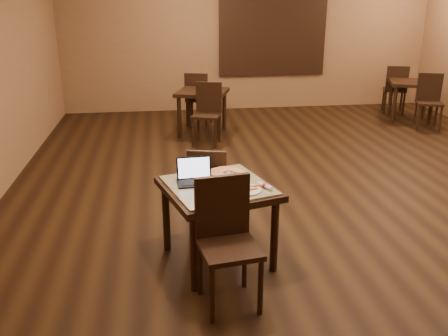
{
  "coord_description": "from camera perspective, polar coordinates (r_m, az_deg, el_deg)",
  "views": [
    {
      "loc": [
        -2.02,
        -5.35,
        2.34
      ],
      "look_at": [
        -1.44,
        -1.25,
        0.85
      ],
      "focal_mm": 38.0,
      "sensor_mm": 36.0,
      "label": 1
    }
  ],
  "objects": [
    {
      "name": "spatula",
      "position": [
        4.46,
        0.68,
        -0.55
      ],
      "size": [
        0.23,
        0.23,
        0.01
      ],
      "primitive_type": "cube",
      "rotation": [
        0.0,
        0.0,
        0.8
      ],
      "color": "silver",
      "rests_on": "pizza_whole"
    },
    {
      "name": "other_table_a",
      "position": [
        10.25,
        21.67,
        8.93
      ],
      "size": [
        1.08,
        1.08,
        0.79
      ],
      "rotation": [
        0.0,
        0.0,
        -0.35
      ],
      "color": "black",
      "rests_on": "ground"
    },
    {
      "name": "other_table_a_chair_near",
      "position": [
        9.77,
        23.45,
        7.75
      ],
      "size": [
        0.57,
        0.57,
        1.02
      ],
      "rotation": [
        0.0,
        0.0,
        -0.35
      ],
      "color": "black",
      "rests_on": "ground"
    },
    {
      "name": "other_table_b",
      "position": [
        8.55,
        -2.63,
        8.41
      ],
      "size": [
        1.07,
        1.07,
        0.79
      ],
      "rotation": [
        0.0,
        0.0,
        -0.33
      ],
      "color": "black",
      "rests_on": "ground"
    },
    {
      "name": "pizza_pan",
      "position": [
        4.48,
        0.39,
        -0.75
      ],
      "size": [
        0.35,
        0.35,
        0.01
      ],
      "primitive_type": "cylinder",
      "color": "silver",
      "rests_on": "tiled_table"
    },
    {
      "name": "laptop",
      "position": [
        4.3,
        -3.56,
        -0.94
      ],
      "size": [
        0.33,
        0.26,
        0.22
      ],
      "rotation": [
        0.0,
        0.0,
        0.05
      ],
      "color": "black",
      "rests_on": "tiled_table"
    },
    {
      "name": "pizza_slice",
      "position": [
        4.1,
        2.63,
        -2.46
      ],
      "size": [
        0.25,
        0.25,
        0.02
      ],
      "primitive_type": null,
      "rotation": [
        0.0,
        0.0,
        0.31
      ],
      "color": "beige",
      "rests_on": "plate"
    },
    {
      "name": "other_table_b_chair_far",
      "position": [
        9.15,
        -3.18,
        8.64
      ],
      "size": [
        0.56,
        0.56,
        1.02
      ],
      "rotation": [
        0.0,
        0.0,
        2.81
      ],
      "color": "black",
      "rests_on": "ground"
    },
    {
      "name": "plate",
      "position": [
        4.11,
        2.63,
        -2.65
      ],
      "size": [
        0.27,
        0.27,
        0.01
      ],
      "primitive_type": "cylinder",
      "color": "white",
      "rests_on": "tiled_table"
    },
    {
      "name": "other_table_a_chair_far",
      "position": [
        10.76,
        19.94,
        9.17
      ],
      "size": [
        0.57,
        0.57,
        1.02
      ],
      "rotation": [
        0.0,
        0.0,
        2.79
      ],
      "color": "black",
      "rests_on": "ground"
    },
    {
      "name": "chair_main_far",
      "position": [
        4.91,
        -1.89,
        -2.03
      ],
      "size": [
        0.48,
        0.48,
        0.91
      ],
      "rotation": [
        0.0,
        0.0,
        2.89
      ],
      "color": "black",
      "rests_on": "ground"
    },
    {
      "name": "mural",
      "position": [
        10.64,
        5.86,
        15.42
      ],
      "size": [
        2.34,
        0.05,
        1.64
      ],
      "color": "#275A92",
      "rests_on": "wall_back"
    },
    {
      "name": "wall_back",
      "position": [
        10.58,
        3.08,
        15.19
      ],
      "size": [
        8.0,
        0.02,
        3.0
      ],
      "primitive_type": "cube",
      "color": "#896245",
      "rests_on": "ground"
    },
    {
      "name": "other_table_b_chair_near",
      "position": [
        7.99,
        -1.99,
        7.02
      ],
      "size": [
        0.56,
        0.56,
        1.02
      ],
      "rotation": [
        0.0,
        0.0,
        -0.33
      ],
      "color": "black",
      "rests_on": "ground"
    },
    {
      "name": "ground",
      "position": [
        6.18,
        11.66,
        -2.9
      ],
      "size": [
        10.0,
        10.0,
        0.0
      ],
      "primitive_type": "plane",
      "color": "black",
      "rests_on": "ground"
    },
    {
      "name": "napkin_roll",
      "position": [
        4.17,
        4.96,
        -2.16
      ],
      "size": [
        0.12,
        0.18,
        0.04
      ],
      "rotation": [
        0.0,
        0.0,
        0.5
      ],
      "color": "white",
      "rests_on": "tiled_table"
    },
    {
      "name": "pizza_whole",
      "position": [
        4.47,
        0.39,
        -0.58
      ],
      "size": [
        0.34,
        0.34,
        0.02
      ],
      "color": "beige",
      "rests_on": "pizza_pan"
    },
    {
      "name": "tiled_table",
      "position": [
        4.28,
        -0.74,
        -3.28
      ],
      "size": [
        1.14,
        1.14,
        0.76
      ],
      "rotation": [
        0.0,
        0.0,
        0.28
      ],
      "color": "black",
      "rests_on": "ground"
    },
    {
      "name": "chair_main_near",
      "position": [
        3.77,
        0.27,
        -7.95
      ],
      "size": [
        0.51,
        0.51,
        1.04
      ],
      "rotation": [
        0.0,
        0.0,
        0.14
      ],
      "color": "black",
      "rests_on": "ground"
    }
  ]
}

